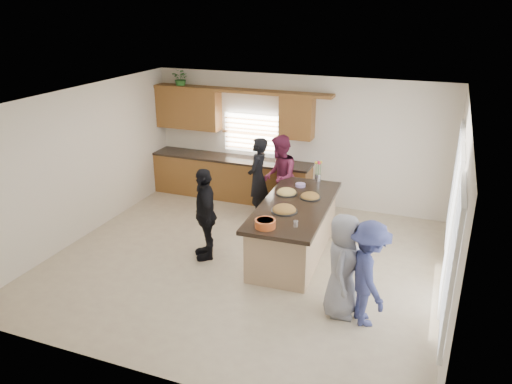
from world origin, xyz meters
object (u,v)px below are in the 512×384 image
at_px(island, 294,230).
at_px(woman_right_back, 368,274).
at_px(woman_left_back, 258,178).
at_px(woman_right_front, 343,266).
at_px(salad_bowl, 265,223).
at_px(woman_left_mid, 280,177).
at_px(woman_left_front, 205,214).

relative_size(island, woman_right_back, 1.80).
xyz_separation_m(woman_left_back, woman_right_front, (2.35, -2.82, -0.07)).
distance_m(salad_bowl, woman_left_mid, 2.59).
bearing_deg(woman_left_mid, woman_right_back, 20.46).
bearing_deg(woman_right_front, woman_left_back, 37.18).
bearing_deg(salad_bowl, woman_right_back, -16.89).
height_order(island, woman_left_back, woman_left_back).
xyz_separation_m(salad_bowl, woman_left_back, (-1.04, 2.39, -0.18)).
xyz_separation_m(woman_left_front, woman_right_back, (2.93, -0.93, -0.05)).
xyz_separation_m(salad_bowl, woman_left_mid, (-0.61, 2.51, -0.15)).
height_order(woman_right_back, woman_right_front, woman_right_front).
xyz_separation_m(woman_left_mid, woman_right_front, (1.92, -2.94, -0.10)).
height_order(woman_left_mid, woman_right_back, woman_left_mid).
distance_m(island, woman_left_back, 1.81).
height_order(salad_bowl, woman_left_back, woman_left_back).
relative_size(woman_left_back, woman_right_back, 1.10).
bearing_deg(woman_left_back, woman_left_front, -7.53).
relative_size(island, woman_left_back, 1.63).
bearing_deg(woman_right_back, island, 17.43).
bearing_deg(island, woman_left_front, -156.98).
bearing_deg(island, salad_bowl, -100.42).
height_order(island, woman_right_back, woman_right_back).
xyz_separation_m(salad_bowl, woman_right_back, (1.68, -0.51, -0.26)).
distance_m(island, woman_right_front, 1.93).
bearing_deg(woman_right_front, salad_bowl, 69.35).
bearing_deg(woman_left_mid, salad_bowl, -3.05).
bearing_deg(woman_right_back, salad_bowl, 46.75).
distance_m(woman_left_mid, woman_right_front, 3.51).
bearing_deg(woman_left_front, woman_right_back, 39.01).
relative_size(woman_left_mid, woman_right_front, 1.13).
distance_m(woman_left_back, woman_right_front, 3.67).
bearing_deg(woman_left_front, woman_left_back, 140.46).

